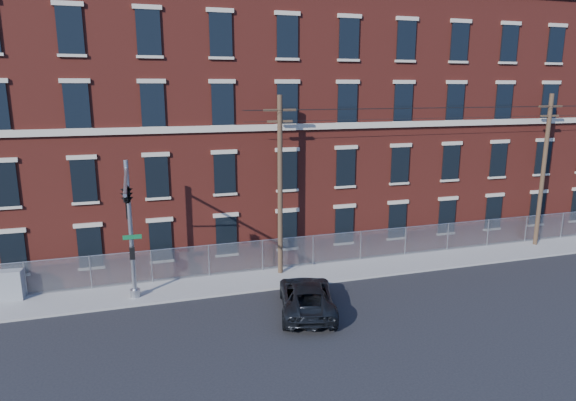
% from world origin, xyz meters
% --- Properties ---
extents(ground, '(140.00, 140.00, 0.00)m').
position_xyz_m(ground, '(0.00, 0.00, 0.00)').
color(ground, black).
rests_on(ground, ground).
extents(sidewalk, '(65.00, 3.00, 0.12)m').
position_xyz_m(sidewalk, '(12.00, 5.00, 0.06)').
color(sidewalk, '#98958F').
rests_on(sidewalk, ground).
extents(mill_building, '(55.30, 14.32, 16.30)m').
position_xyz_m(mill_building, '(12.00, 13.93, 8.15)').
color(mill_building, maroon).
rests_on(mill_building, ground).
extents(chain_link_fence, '(59.06, 0.06, 1.85)m').
position_xyz_m(chain_link_fence, '(12.00, 6.30, 1.06)').
color(chain_link_fence, '#A5A8AD').
rests_on(chain_link_fence, ground).
extents(traffic_signal_mast, '(0.90, 6.75, 7.00)m').
position_xyz_m(traffic_signal_mast, '(-6.00, 2.18, 5.39)').
color(traffic_signal_mast, '#9EA0A5').
rests_on(traffic_signal_mast, ground).
extents(utility_pole_near, '(1.80, 0.28, 10.00)m').
position_xyz_m(utility_pole_near, '(2.00, 5.60, 5.34)').
color(utility_pole_near, '#473523').
rests_on(utility_pole_near, ground).
extents(utility_pole_mid, '(1.80, 0.28, 10.00)m').
position_xyz_m(utility_pole_mid, '(20.00, 5.60, 5.34)').
color(utility_pole_mid, '#473523').
rests_on(utility_pole_mid, ground).
extents(overhead_wires, '(40.00, 0.62, 0.62)m').
position_xyz_m(overhead_wires, '(20.00, 5.60, 9.12)').
color(overhead_wires, black).
rests_on(overhead_wires, ground).
extents(pickup_truck, '(3.73, 5.80, 1.49)m').
position_xyz_m(pickup_truck, '(1.85, 0.60, 0.74)').
color(pickup_truck, black).
rests_on(pickup_truck, ground).
extents(utility_cabinet, '(1.27, 0.73, 1.52)m').
position_xyz_m(utility_cabinet, '(-11.94, 6.00, 0.88)').
color(utility_cabinet, gray).
rests_on(utility_cabinet, sidewalk).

